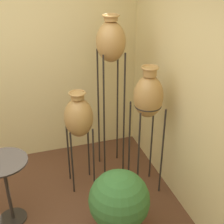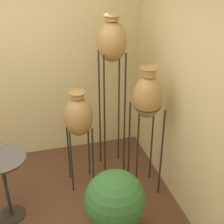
# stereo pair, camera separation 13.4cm
# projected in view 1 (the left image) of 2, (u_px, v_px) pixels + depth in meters

# --- Properties ---
(wall_back) EXTENTS (7.41, 0.06, 2.70)m
(wall_back) POSITION_uv_depth(u_px,v_px,m) (2.00, 62.00, 3.75)
(wall_back) COLOR beige
(wall_back) RESTS_ON ground_plane
(wall_right) EXTENTS (0.06, 7.41, 2.70)m
(wall_right) POSITION_uv_depth(u_px,v_px,m) (209.00, 102.00, 2.74)
(wall_right) COLOR beige
(wall_right) RESTS_ON ground_plane
(vase_stand_tall) EXTENTS (0.33, 0.33, 1.94)m
(vase_stand_tall) POSITION_uv_depth(u_px,v_px,m) (111.00, 45.00, 3.41)
(vase_stand_tall) COLOR #28231E
(vase_stand_tall) RESTS_ON ground_plane
(vase_stand_medium) EXTENTS (0.31, 0.31, 1.51)m
(vase_stand_medium) POSITION_uv_depth(u_px,v_px,m) (148.00, 98.00, 3.25)
(vase_stand_medium) COLOR #28231E
(vase_stand_medium) RESTS_ON ground_plane
(vase_stand_short) EXTENTS (0.32, 0.32, 1.21)m
(vase_stand_short) POSITION_uv_depth(u_px,v_px,m) (79.00, 118.00, 3.42)
(vase_stand_short) COLOR #28231E
(vase_stand_short) RESTS_ON ground_plane
(side_table) EXTENTS (0.49, 0.49, 0.75)m
(side_table) POSITION_uv_depth(u_px,v_px,m) (5.00, 178.00, 3.07)
(side_table) COLOR #28231E
(side_table) RESTS_ON ground_plane
(potted_plant) EXTENTS (0.59, 0.59, 0.73)m
(potted_plant) POSITION_uv_depth(u_px,v_px,m) (119.00, 204.00, 2.96)
(potted_plant) COLOR #B26647
(potted_plant) RESTS_ON ground_plane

